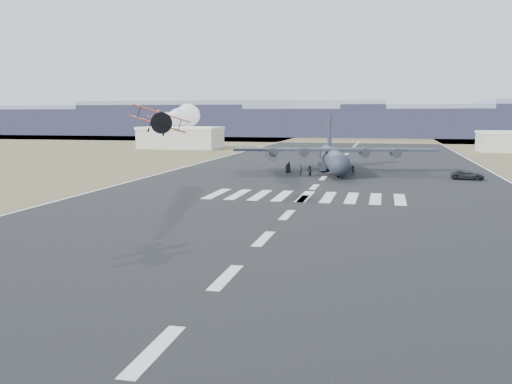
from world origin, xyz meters
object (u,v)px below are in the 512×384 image
(crew_g, at_px, (286,170))
(crew_h, at_px, (311,171))
(hangar_left, at_px, (181,138))
(crew_a, at_px, (301,170))
(crew_f, at_px, (309,170))
(aerobatic_biplane, at_px, (158,120))
(crew_b, at_px, (289,167))
(crew_d, at_px, (287,168))
(support_vehicle, at_px, (467,175))
(crew_c, at_px, (353,170))
(transport_aircraft, at_px, (333,157))
(crew_e, at_px, (289,168))

(crew_g, relative_size, crew_h, 0.97)
(hangar_left, distance_m, crew_g, 82.06)
(crew_a, relative_size, crew_f, 1.10)
(aerobatic_biplane, relative_size, crew_g, 3.47)
(aerobatic_biplane, height_order, crew_b, aerobatic_biplane)
(crew_b, relative_size, crew_d, 1.09)
(support_vehicle, xyz_separation_m, crew_c, (-18.67, 1.88, 0.18))
(crew_c, height_order, crew_g, crew_c)
(hangar_left, distance_m, transport_aircraft, 80.46)
(crew_b, bearing_deg, aerobatic_biplane, 58.35)
(crew_d, distance_m, crew_h, 6.96)
(crew_b, bearing_deg, crew_f, 106.59)
(crew_f, bearing_deg, hangar_left, -132.37)
(support_vehicle, distance_m, crew_c, 18.77)
(crew_a, bearing_deg, crew_f, -64.81)
(hangar_left, xyz_separation_m, crew_c, (56.63, -67.98, -2.49))
(hangar_left, distance_m, crew_a, 84.71)
(hangar_left, xyz_separation_m, aerobatic_biplane, (38.64, -111.60, 6.64))
(support_vehicle, xyz_separation_m, crew_b, (-30.68, 6.00, 0.21))
(hangar_left, bearing_deg, crew_b, -55.06)
(hangar_left, height_order, aerobatic_biplane, aerobatic_biplane)
(crew_f, relative_size, crew_g, 0.99)
(crew_c, xyz_separation_m, crew_h, (-7.03, -2.70, -0.03))
(crew_c, height_order, crew_e, crew_c)
(crew_c, bearing_deg, crew_f, 25.79)
(aerobatic_biplane, bearing_deg, crew_g, 67.04)
(crew_b, distance_m, crew_c, 12.69)
(hangar_left, height_order, crew_g, hangar_left)
(hangar_left, bearing_deg, crew_d, -55.82)
(hangar_left, height_order, crew_c, hangar_left)
(transport_aircraft, bearing_deg, support_vehicle, -31.06)
(transport_aircraft, xyz_separation_m, crew_e, (-7.79, -3.87, -1.89))
(crew_a, height_order, crew_e, crew_a)
(aerobatic_biplane, relative_size, crew_b, 3.18)
(support_vehicle, distance_m, crew_a, 27.52)
(crew_c, distance_m, crew_e, 12.28)
(crew_f, bearing_deg, support_vehicle, 100.40)
(crew_a, height_order, crew_c, crew_a)
(crew_g, bearing_deg, hangar_left, -149.15)
(aerobatic_biplane, distance_m, crew_c, 48.05)
(transport_aircraft, relative_size, crew_f, 21.60)
(hangar_left, relative_size, support_vehicle, 4.62)
(crew_b, bearing_deg, hangar_left, -79.56)
(transport_aircraft, distance_m, crew_b, 8.66)
(hangar_left, bearing_deg, support_vehicle, -42.86)
(crew_a, distance_m, crew_h, 1.97)
(aerobatic_biplane, height_order, crew_h, aerobatic_biplane)
(crew_a, distance_m, crew_f, 1.61)
(aerobatic_biplane, distance_m, crew_f, 44.78)
(crew_e, distance_m, crew_g, 3.82)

